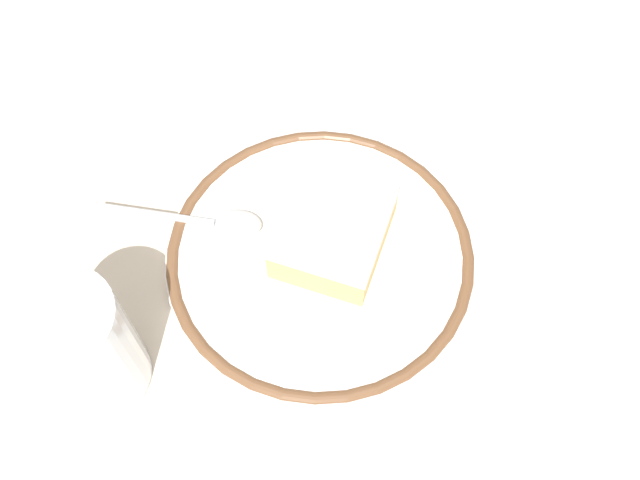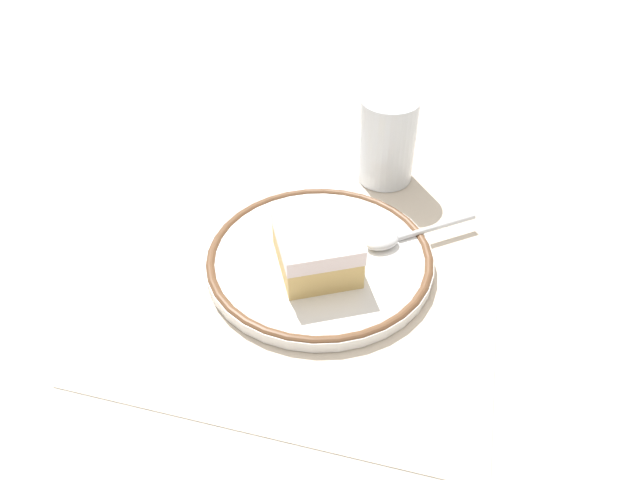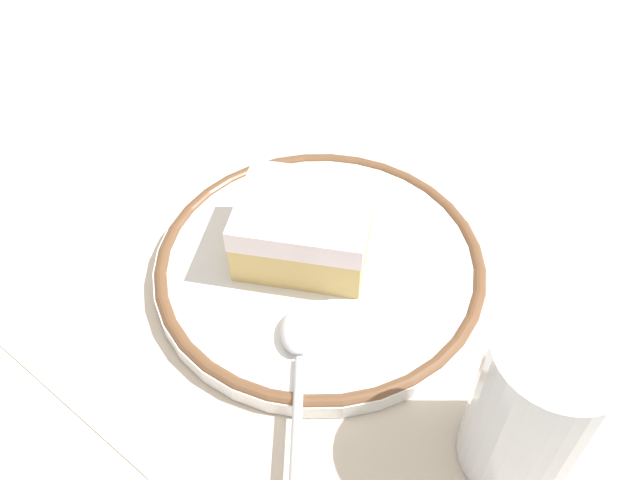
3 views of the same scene
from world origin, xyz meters
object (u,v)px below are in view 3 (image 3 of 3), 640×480
(cake_slice, at_px, (307,225))
(plate, at_px, (320,264))
(cup, at_px, (533,414))
(spoon, at_px, (300,356))
(napkin, at_px, (591,348))

(cake_slice, bearing_deg, plate, -13.31)
(plate, relative_size, cup, 2.24)
(spoon, distance_m, cup, 0.14)
(spoon, bearing_deg, napkin, 43.39)
(cup, height_order, napkin, cup)
(spoon, distance_m, napkin, 0.19)
(cup, relative_size, napkin, 0.78)
(spoon, relative_size, cup, 1.09)
(cake_slice, xyz_separation_m, spoon, (0.05, -0.08, -0.02))
(cake_slice, bearing_deg, cup, -12.40)
(plate, xyz_separation_m, napkin, (0.18, 0.06, -0.01))
(spoon, xyz_separation_m, cup, (0.13, 0.03, 0.03))
(cake_slice, relative_size, spoon, 1.01)
(cake_slice, height_order, napkin, cake_slice)
(plate, height_order, cup, cup)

